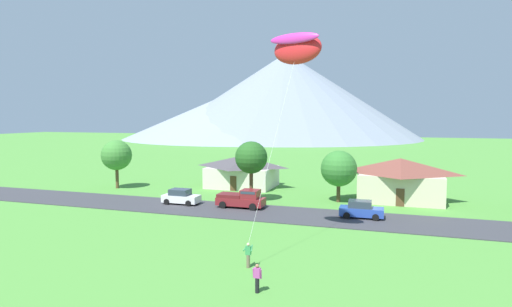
% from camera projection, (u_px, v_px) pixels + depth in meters
% --- Properties ---
extents(road_strip, '(160.00, 7.30, 0.08)m').
position_uv_depth(road_strip, '(294.00, 215.00, 42.34)').
color(road_strip, '#38383D').
rests_on(road_strip, ground).
extents(mountain_far_west_ridge, '(117.86, 117.86, 25.32)m').
position_uv_depth(mountain_far_west_ridge, '(255.00, 110.00, 193.02)').
color(mountain_far_west_ridge, gray).
rests_on(mountain_far_west_ridge, ground).
extents(mountain_far_east_ridge, '(118.80, 118.80, 38.37)m').
position_uv_depth(mountain_far_east_ridge, '(286.00, 96.00, 191.30)').
color(mountain_far_east_ridge, gray).
rests_on(mountain_far_east_ridge, ground).
extents(mountain_west_ridge, '(84.75, 84.75, 25.41)m').
position_uv_depth(mountain_west_ridge, '(299.00, 110.00, 177.59)').
color(mountain_west_ridge, '#8E939E').
rests_on(mountain_west_ridge, ground).
extents(house_leftmost, '(10.13, 7.15, 5.05)m').
position_uv_depth(house_leftmost, '(400.00, 179.00, 49.47)').
color(house_leftmost, beige).
rests_on(house_leftmost, ground).
extents(house_left_center, '(9.75, 7.47, 4.43)m').
position_uv_depth(house_left_center, '(242.00, 171.00, 59.34)').
color(house_left_center, beige).
rests_on(house_left_center, ground).
extents(tree_left_of_center, '(4.17, 4.17, 6.02)m').
position_uv_depth(tree_left_of_center, '(339.00, 169.00, 48.69)').
color(tree_left_of_center, '#4C3823').
rests_on(tree_left_of_center, ground).
extents(tree_center, '(4.15, 4.15, 6.69)m').
position_uv_depth(tree_center, '(116.00, 155.00, 57.97)').
color(tree_center, brown).
rests_on(tree_center, ground).
extents(tree_right_of_center, '(3.78, 3.78, 7.08)m').
position_uv_depth(tree_right_of_center, '(251.00, 158.00, 48.82)').
color(tree_right_of_center, brown).
rests_on(tree_right_of_center, ground).
extents(parked_car_white_west_end, '(4.20, 2.08, 1.68)m').
position_uv_depth(parked_car_white_west_end, '(181.00, 197.00, 47.57)').
color(parked_car_white_west_end, white).
rests_on(parked_car_white_west_end, road_strip).
extents(parked_car_blue_mid_west, '(4.25, 2.17, 1.68)m').
position_uv_depth(parked_car_blue_mid_west, '(361.00, 210.00, 41.09)').
color(parked_car_blue_mid_west, '#2847A8').
rests_on(parked_car_blue_mid_west, road_strip).
extents(pickup_truck_maroon_west_side, '(5.21, 2.34, 1.99)m').
position_uv_depth(pickup_truck_maroon_west_side, '(242.00, 199.00, 45.61)').
color(pickup_truck_maroon_west_side, maroon).
rests_on(pickup_truck_maroon_west_side, road_strip).
extents(kite_flyer_with_kite, '(4.29, 7.48, 16.28)m').
position_uv_depth(kite_flyer_with_kite, '(297.00, 50.00, 31.42)').
color(kite_flyer_with_kite, '#70604C').
rests_on(kite_flyer_with_kite, ground).
extents(watcher_person, '(0.56, 0.24, 1.68)m').
position_uv_depth(watcher_person, '(257.00, 278.00, 23.75)').
color(watcher_person, black).
rests_on(watcher_person, ground).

